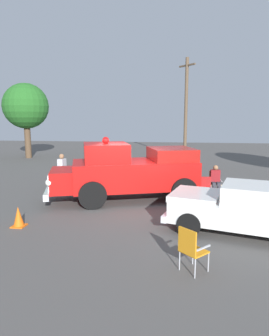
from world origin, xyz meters
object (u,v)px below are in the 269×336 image
(vintage_fire_truck, at_px, (129,171))
(lawn_chair_near_truck, at_px, (215,181))
(traffic_cone, at_px, (18,217))
(oak_tree_left, at_px, (26,107))
(classic_hot_rod, at_px, (244,208))
(lawn_chair_by_car, at_px, (205,188))
(spectator_seated, at_px, (216,179))
(lawn_chair_spare, at_px, (191,247))
(spectator_standing, at_px, (62,169))
(utility_pole, at_px, (186,108))

(vintage_fire_truck, bearing_deg, lawn_chair_near_truck, -68.16)
(traffic_cone, bearing_deg, oak_tree_left, 25.73)
(classic_hot_rod, distance_m, lawn_chair_by_car, 3.21)
(spectator_seated, bearing_deg, classic_hot_rod, -177.03)
(lawn_chair_spare, distance_m, oak_tree_left, 21.68)
(lawn_chair_near_truck, height_order, traffic_cone, lawn_chair_near_truck)
(classic_hot_rod, relative_size, lawn_chair_spare, 4.60)
(vintage_fire_truck, bearing_deg, oak_tree_left, 41.19)
(lawn_chair_near_truck, distance_m, spectator_seated, 0.17)
(lawn_chair_near_truck, height_order, spectator_standing, spectator_standing)
(classic_hot_rod, distance_m, lawn_chair_spare, 3.02)
(spectator_standing, xyz_separation_m, oak_tree_left, (10.33, 6.90, 3.25))
(oak_tree_left, bearing_deg, spectator_seated, -126.86)
(lawn_chair_near_truck, relative_size, oak_tree_left, 0.17)
(vintage_fire_truck, xyz_separation_m, lawn_chair_by_car, (-0.03, -3.04, -0.61))
(spectator_seated, distance_m, spectator_standing, 6.98)
(lawn_chair_near_truck, distance_m, traffic_cone, 8.20)
(spectator_standing, xyz_separation_m, utility_pole, (11.35, -6.02, 3.14))
(spectator_standing, bearing_deg, lawn_chair_near_truck, -89.47)
(spectator_seated, distance_m, traffic_cone, 8.13)
(lawn_chair_by_car, bearing_deg, vintage_fire_truck, 89.49)
(classic_hot_rod, xyz_separation_m, oak_tree_left, (14.85, 14.10, 3.47))
(vintage_fire_truck, xyz_separation_m, lawn_chair_spare, (-5.66, -2.20, -0.61))
(lawn_chair_spare, distance_m, spectator_standing, 8.97)
(classic_hot_rod, distance_m, utility_pole, 16.26)
(lawn_chair_by_car, distance_m, spectator_seated, 1.47)
(spectator_standing, bearing_deg, oak_tree_left, 33.72)
(lawn_chair_near_truck, xyz_separation_m, oak_tree_left, (10.27, 13.87, 3.63))
(lawn_chair_near_truck, distance_m, spectator_standing, 6.98)
(classic_hot_rod, height_order, oak_tree_left, oak_tree_left)
(classic_hot_rod, distance_m, spectator_standing, 8.51)
(utility_pole, bearing_deg, traffic_cone, 161.01)
(lawn_chair_by_car, bearing_deg, oak_tree_left, 48.55)
(vintage_fire_truck, height_order, utility_pole, utility_pole)
(lawn_chair_near_truck, relative_size, utility_pole, 0.13)
(lawn_chair_near_truck, bearing_deg, spectator_standing, 90.53)
(utility_pole, bearing_deg, vintage_fire_truck, 168.17)
(utility_pole, bearing_deg, oak_tree_left, 94.49)
(lawn_chair_near_truck, height_order, utility_pole, utility_pole)
(spectator_seated, bearing_deg, lawn_chair_near_truck, 3.12)
(lawn_chair_near_truck, bearing_deg, oak_tree_left, 53.47)
(lawn_chair_near_truck, xyz_separation_m, utility_pole, (11.28, 0.94, 3.52))
(classic_hot_rod, relative_size, spectator_standing, 2.80)
(lawn_chair_near_truck, xyz_separation_m, traffic_cone, (-4.95, 6.53, -0.28))
(lawn_chair_by_car, relative_size, lawn_chair_spare, 1.00)
(spectator_standing, bearing_deg, lawn_chair_spare, -141.73)
(lawn_chair_by_car, xyz_separation_m, oak_tree_left, (11.74, 13.30, 3.63))
(utility_pole, bearing_deg, classic_hot_rod, -175.74)
(lawn_chair_spare, relative_size, oak_tree_left, 0.17)
(spectator_seated, relative_size, utility_pole, 0.16)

